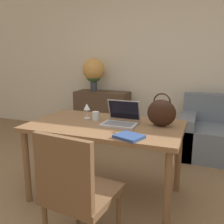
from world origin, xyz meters
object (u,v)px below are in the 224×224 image
Objects in this scene: wine_glass at (87,108)px; handbag at (161,113)px; chair at (76,190)px; laptop at (121,118)px; drinking_glass at (96,116)px; flower_vase at (94,71)px.

handbag is (0.76, -0.03, 0.02)m from wine_glass.
laptop is at bearing 95.47° from chair.
drinking_glass is 0.16× the size of flower_vase.
chair is 10.57× the size of drinking_glass.
chair is at bearing -113.26° from handbag.
chair is 1.65× the size of flower_vase.
chair is 3.00× the size of handbag.
laptop is 0.40m from wine_glass.
laptop is 1.03× the size of handbag.
chair is at bearing -67.94° from wine_glass.
laptop is at bearing -57.86° from flower_vase.
flower_vase reaches higher than handbag.
chair is 5.95× the size of wine_glass.
laptop is 2.05× the size of wine_glass.
drinking_glass is (-0.26, 0.88, 0.27)m from chair.
laptop is at bearing -173.87° from handbag.
wine_glass reaches higher than drinking_glass.
flower_vase is (-1.47, 1.71, 0.23)m from handbag.
flower_vase is at bearing 119.26° from chair.
drinking_glass is at bearing 113.06° from chair.
handbag is at bearing 73.48° from chair.
chair reaches higher than drinking_glass.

